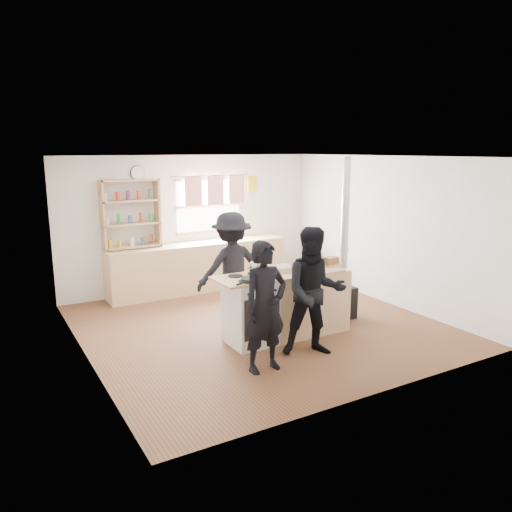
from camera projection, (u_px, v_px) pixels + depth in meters
name	position (u px, v px, depth m)	size (l,w,h in m)	color
ground	(259.00, 325.00, 7.53)	(5.00, 5.00, 0.01)	brown
back_counter	(199.00, 267.00, 9.32)	(3.40, 0.55, 0.90)	#D7B381
shelving_unit	(131.00, 214.00, 8.61)	(1.00, 0.28, 1.20)	tan
thermos	(228.00, 233.00, 9.49)	(0.10, 0.10, 0.30)	silver
cooking_island	(287.00, 304.00, 7.04)	(1.97, 0.64, 0.93)	silver
skillet_greens	(252.00, 279.00, 6.44)	(0.37, 0.37, 0.05)	black
roast_tray	(280.00, 269.00, 6.95)	(0.38, 0.27, 0.07)	silver
stockpot_stove	(258.00, 268.00, 6.80)	(0.23, 0.23, 0.19)	#BBBBBE
stockpot_counter	(313.00, 259.00, 7.25)	(0.31, 0.31, 0.23)	#B8B8BB
bread_board	(331.00, 262.00, 7.33)	(0.31, 0.24, 0.12)	tan
flue_heater	(343.00, 277.00, 7.76)	(0.35, 0.35, 2.50)	black
person_near_left	(265.00, 307.00, 5.85)	(0.58, 0.38, 1.58)	black
person_near_right	(314.00, 292.00, 6.31)	(0.81, 0.63, 1.66)	black
person_far	(231.00, 267.00, 7.56)	(1.09, 0.63, 1.69)	black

